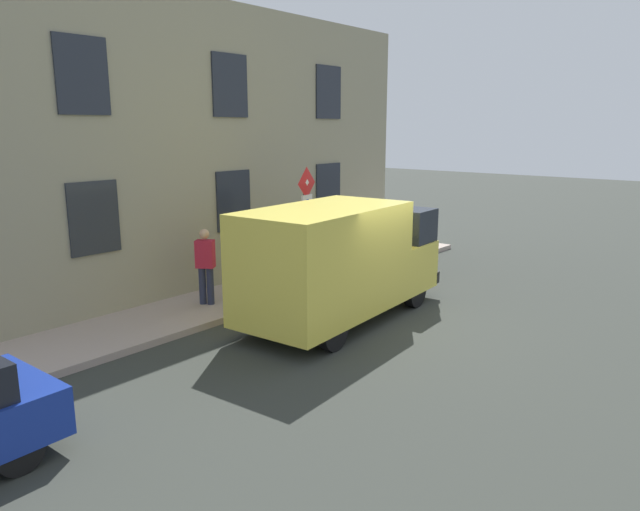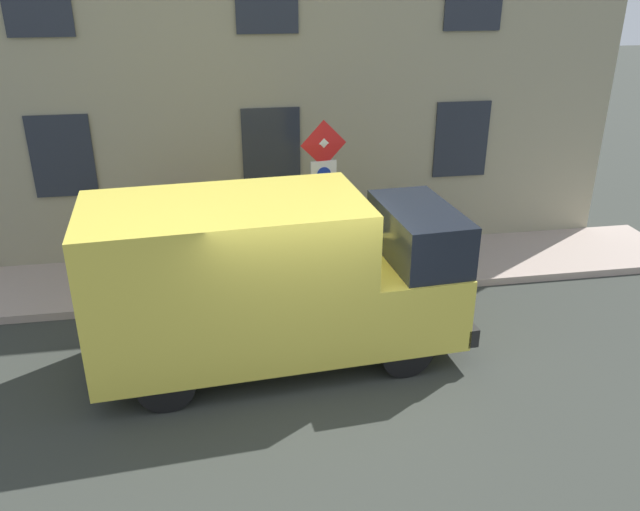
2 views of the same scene
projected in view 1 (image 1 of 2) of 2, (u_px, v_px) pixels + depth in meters
The scene contains 9 objects.
ground_plane at pixel (369, 319), 12.68m from camera, with size 80.00×80.00×0.00m, color #323530.
sidewalk_slab at pixel (264, 290), 14.67m from camera, with size 2.08×15.82×0.14m, color #AA978B.
building_facade at pixel (222, 149), 14.80m from camera, with size 0.75×13.82×7.00m.
sign_post_stacked at pixel (306, 211), 14.23m from camera, with size 0.18×0.56×2.87m.
delivery_van at pixel (341, 259), 12.37m from camera, with size 2.37×5.46×2.50m.
bicycle_blue at pixel (327, 251), 17.19m from camera, with size 0.46×1.71×0.89m.
bicycle_black at pixel (306, 256), 16.52m from camera, with size 0.46×1.71×0.89m.
pedestrian at pixel (206, 264), 13.09m from camera, with size 0.48×0.44×1.72m.
litter_bin at pixel (262, 280), 13.58m from camera, with size 0.44×0.44×0.90m, color #2D5133.
Camera 1 is at (-6.94, 9.95, 4.07)m, focal length 32.94 mm.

